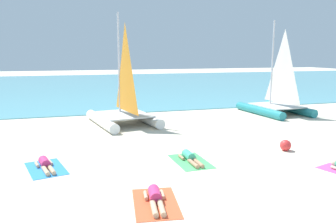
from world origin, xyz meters
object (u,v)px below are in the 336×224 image
(sailboat_teal, at_px, (276,100))
(beach_ball, at_px, (285,145))
(sunbather_center_left, at_px, (155,197))
(towel_center_left, at_px, (156,203))
(sunbather_center_right, at_px, (190,157))
(sunbather_leftmost, at_px, (45,164))
(towel_center_right, at_px, (191,161))
(sailboat_white, at_px, (123,108))
(towel_leftmost, at_px, (46,168))

(sailboat_teal, height_order, beach_ball, sailboat_teal)
(sunbather_center_left, relative_size, beach_ball, 3.64)
(towel_center_left, height_order, sunbather_center_right, sunbather_center_right)
(sailboat_teal, xyz_separation_m, towel_center_left, (-10.51, -10.40, -0.85))
(sunbather_leftmost, height_order, sunbather_center_left, same)
(sunbather_center_right, bearing_deg, towel_center_right, -90.00)
(sailboat_white, bearing_deg, sunbather_center_right, -90.41)
(sunbather_center_left, distance_m, towel_center_right, 3.50)
(sunbather_leftmost, relative_size, towel_center_right, 0.82)
(sailboat_teal, distance_m, sunbather_center_right, 11.29)
(sunbather_center_left, bearing_deg, towel_leftmost, 136.64)
(towel_center_right, bearing_deg, sunbather_center_right, 91.21)
(towel_leftmost, relative_size, sunbather_leftmost, 1.22)
(sailboat_white, relative_size, beach_ball, 13.70)
(sunbather_leftmost, bearing_deg, sailboat_white, 46.51)
(sunbather_leftmost, distance_m, towel_center_left, 4.62)
(towel_leftmost, height_order, sunbather_center_left, sunbather_center_left)
(towel_leftmost, distance_m, sunbather_center_left, 4.51)
(sailboat_white, xyz_separation_m, beach_ball, (5.22, -6.84, -0.66))
(sunbather_leftmost, bearing_deg, sailboat_teal, 13.37)
(sunbather_leftmost, height_order, sunbather_center_right, same)
(sailboat_teal, distance_m, towel_center_right, 11.34)
(sailboat_teal, relative_size, sunbather_leftmost, 3.70)
(sunbather_center_right, bearing_deg, sunbather_center_left, -125.99)
(sailboat_teal, xyz_separation_m, towel_center_right, (-8.48, -7.48, -0.85))
(sailboat_white, relative_size, towel_leftmost, 3.11)
(sailboat_teal, height_order, sunbather_leftmost, sailboat_teal)
(sailboat_teal, relative_size, sunbather_center_left, 3.68)
(sunbather_leftmost, height_order, beach_ball, beach_ball)
(towel_center_right, bearing_deg, beach_ball, 3.11)
(sailboat_teal, relative_size, towel_leftmost, 3.03)
(towel_leftmost, height_order, sunbather_leftmost, sunbather_leftmost)
(towel_leftmost, height_order, towel_center_right, same)
(towel_center_left, xyz_separation_m, sunbather_center_left, (0.01, 0.07, 0.13))
(towel_center_left, xyz_separation_m, sunbather_center_right, (2.03, 2.98, 0.13))
(towel_center_right, relative_size, sunbather_center_right, 1.22)
(sailboat_white, distance_m, sunbather_leftmost, 7.34)
(sailboat_white, xyz_separation_m, towel_center_right, (1.20, -7.06, -0.87))
(towel_center_left, distance_m, sunbather_center_left, 0.14)
(sailboat_white, bearing_deg, beach_ball, -62.79)
(sunbather_leftmost, distance_m, beach_ball, 8.90)
(sailboat_white, bearing_deg, sunbather_center_left, -104.91)
(sailboat_white, xyz_separation_m, towel_leftmost, (-3.64, -6.38, -0.87))
(sailboat_teal, bearing_deg, towel_leftmost, -157.61)
(sailboat_teal, bearing_deg, sunbather_center_right, -143.51)
(sunbather_center_left, height_order, towel_center_right, sunbather_center_left)
(sunbather_leftmost, distance_m, sunbather_center_left, 4.57)
(towel_center_left, xyz_separation_m, beach_ball, (6.06, 3.13, 0.21))
(sailboat_teal, xyz_separation_m, sunbather_center_left, (-10.50, -10.33, -0.73))
(towel_center_left, relative_size, towel_center_right, 1.00)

